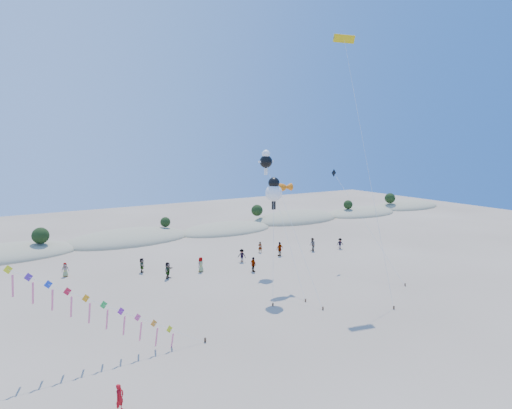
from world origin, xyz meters
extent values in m
plane|color=gray|center=(0.00, 0.00, 0.00)|extent=(160.00, 160.00, 0.00)
ellipsoid|color=tan|center=(-16.00, 44.60, 0.00)|extent=(17.60, 9.68, 3.00)
ellipsoid|color=#153513|center=(-16.00, 44.60, 0.83)|extent=(14.08, 6.34, 0.70)
ellipsoid|color=tan|center=(0.00, 45.30, 0.00)|extent=(19.00, 10.45, 3.40)
ellipsoid|color=#153513|center=(0.00, 45.30, 0.94)|extent=(15.20, 6.84, 0.76)
ellipsoid|color=tan|center=(16.00, 43.90, 0.00)|extent=(16.40, 9.02, 2.80)
ellipsoid|color=#153513|center=(16.00, 43.90, 0.77)|extent=(13.12, 5.90, 0.66)
ellipsoid|color=tan|center=(32.00, 45.70, 0.00)|extent=(18.00, 9.90, 3.80)
ellipsoid|color=#153513|center=(32.00, 45.70, 1.04)|extent=(14.40, 6.48, 0.72)
ellipsoid|color=tan|center=(48.00, 44.50, 0.00)|extent=(16.80, 9.24, 3.00)
ellipsoid|color=#153513|center=(48.00, 44.50, 0.83)|extent=(13.44, 6.05, 0.67)
ellipsoid|color=tan|center=(64.00, 45.90, 0.00)|extent=(17.60, 9.68, 3.20)
ellipsoid|color=#153513|center=(64.00, 45.90, 0.88)|extent=(14.08, 6.34, 0.70)
sphere|color=black|center=(-12.00, 43.40, 2.48)|extent=(2.20, 2.20, 2.20)
sphere|color=black|center=(6.00, 45.40, 2.24)|extent=(1.60, 1.60, 1.60)
sphere|color=black|center=(24.00, 46.80, 2.44)|extent=(2.10, 2.10, 2.10)
sphere|color=black|center=(44.00, 44.10, 2.32)|extent=(1.80, 1.80, 1.80)
sphere|color=black|center=(58.00, 45.60, 2.52)|extent=(2.30, 2.30, 2.30)
cube|color=#3F2D1E|center=(-4.13, 8.50, 0.17)|extent=(0.12, 0.12, 0.35)
cube|color=#C8D719|center=(-6.71, 8.96, 1.47)|extent=(1.10, 0.43, 1.16)
cube|color=pink|center=(-6.53, 9.01, 0.37)|extent=(0.19, 0.45, 1.55)
cube|color=orange|center=(-7.78, 9.15, 2.08)|extent=(1.10, 0.43, 1.16)
cube|color=pink|center=(-7.60, 9.20, 0.98)|extent=(0.19, 0.45, 1.55)
cube|color=#DF4689|center=(-8.85, 9.35, 2.70)|extent=(1.10, 0.43, 1.16)
cube|color=pink|center=(-8.67, 9.40, 1.60)|extent=(0.19, 0.45, 1.55)
cube|color=purple|center=(-9.92, 9.54, 3.31)|extent=(1.10, 0.43, 1.16)
cube|color=pink|center=(-9.74, 9.59, 2.21)|extent=(0.19, 0.45, 1.55)
cube|color=green|center=(-10.99, 9.73, 3.92)|extent=(1.10, 0.43, 1.16)
cube|color=pink|center=(-10.81, 9.78, 2.82)|extent=(0.19, 0.45, 1.55)
cube|color=orange|center=(-12.06, 9.92, 4.54)|extent=(1.10, 0.43, 1.16)
cube|color=pink|center=(-11.88, 9.97, 3.44)|extent=(0.19, 0.45, 1.55)
cube|color=red|center=(-13.13, 10.11, 5.15)|extent=(1.10, 0.43, 1.16)
cube|color=pink|center=(-12.95, 10.16, 4.05)|extent=(0.19, 0.45, 1.55)
cube|color=blue|center=(-14.20, 10.31, 5.76)|extent=(1.10, 0.43, 1.16)
cube|color=pink|center=(-14.02, 10.36, 4.66)|extent=(0.19, 0.45, 1.55)
cube|color=#5829A7|center=(-15.27, 10.50, 6.37)|extent=(1.10, 0.43, 1.16)
cube|color=pink|center=(-15.09, 10.55, 5.27)|extent=(0.19, 0.45, 1.55)
cube|color=yellow|center=(-16.34, 10.69, 6.99)|extent=(1.10, 0.43, 1.16)
cube|color=pink|center=(-16.16, 10.74, 5.89)|extent=(0.19, 0.45, 1.55)
cube|color=#3F2D1E|center=(7.43, 8.70, 0.15)|extent=(0.10, 0.10, 0.30)
cylinder|color=silver|center=(7.80, 12.80, 5.09)|extent=(0.77, 8.20, 10.19)
ellipsoid|color=orange|center=(8.17, 16.89, 10.17)|extent=(2.07, 0.91, 0.91)
cone|color=orange|center=(9.33, 16.89, 10.17)|extent=(0.83, 0.83, 0.83)
cube|color=#3F2D1E|center=(4.13, 11.78, 0.15)|extent=(0.10, 0.10, 0.30)
cylinder|color=silver|center=(5.18, 13.33, 4.98)|extent=(2.15, 3.13, 9.96)
sphere|color=white|center=(6.24, 14.88, 9.95)|extent=(1.63, 1.63, 1.63)
sphere|color=black|center=(6.24, 14.88, 10.93)|extent=(1.09, 1.09, 1.09)
cube|color=black|center=(6.24, 14.88, 8.74)|extent=(0.35, 0.18, 0.80)
cube|color=#3F2D1E|center=(7.32, 11.07, 0.15)|extent=(0.10, 0.10, 0.30)
cylinder|color=silver|center=(8.89, 16.95, 6.28)|extent=(3.17, 11.79, 12.58)
sphere|color=black|center=(10.46, 22.84, 12.56)|extent=(1.48, 1.48, 1.48)
sphere|color=white|center=(10.46, 22.84, 13.45)|extent=(0.96, 0.96, 0.96)
cube|color=white|center=(10.46, 22.84, 11.42)|extent=(0.35, 0.18, 0.80)
cube|color=white|center=(9.76, 22.84, 12.56)|extent=(0.60, 0.15, 0.25)
cube|color=white|center=(11.16, 22.84, 12.56)|extent=(0.60, 0.15, 0.25)
cube|color=#3F2D1E|center=(12.95, 5.53, 0.15)|extent=(0.10, 0.10, 0.30)
cylinder|color=silver|center=(13.36, 9.68, 12.44)|extent=(0.84, 8.34, 24.89)
cube|color=#E0B20B|center=(13.76, 13.84, 24.89)|extent=(2.30, 0.94, 0.81)
cube|color=black|center=(13.76, 13.86, 24.89)|extent=(2.22, 0.57, 0.19)
cube|color=#3F2D1E|center=(18.88, 9.17, 0.15)|extent=(0.10, 0.10, 0.30)
cylinder|color=silver|center=(18.56, 14.49, 5.57)|extent=(0.67, 10.66, 11.17)
cube|color=black|center=(18.23, 19.81, 11.15)|extent=(0.91, 0.27, 0.93)
imported|color=#B30E15|center=(-11.62, 3.45, 0.78)|extent=(0.68, 0.65, 1.57)
imported|color=slate|center=(2.86, 24.82, 0.86)|extent=(1.00, 0.91, 1.72)
imported|color=slate|center=(-1.21, 24.49, 0.91)|extent=(1.55, 1.61, 1.83)
imported|color=slate|center=(8.91, 25.91, 0.82)|extent=(1.16, 1.19, 1.64)
imported|color=slate|center=(8.02, 21.65, 0.88)|extent=(0.48, 1.05, 1.75)
imported|color=slate|center=(13.32, 28.66, 0.75)|extent=(0.65, 0.63, 1.50)
imported|color=slate|center=(19.79, 25.52, 0.92)|extent=(0.94, 1.07, 1.84)
imported|color=slate|center=(-10.71, 31.08, 0.79)|extent=(0.81, 0.56, 1.57)
imported|color=slate|center=(14.58, 25.81, 0.94)|extent=(1.14, 0.58, 1.87)
imported|color=slate|center=(23.97, 24.54, 0.76)|extent=(1.11, 0.84, 1.51)
imported|color=slate|center=(-2.97, 28.18, 0.83)|extent=(0.90, 1.62, 1.67)
camera|label=1|loc=(-16.60, -19.11, 14.76)|focal=30.00mm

